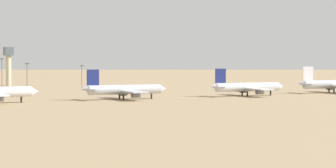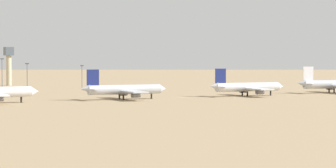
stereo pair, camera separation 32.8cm
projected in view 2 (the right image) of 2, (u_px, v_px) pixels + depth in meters
The scene contains 9 objects.
ground at pixel (181, 97), 321.84m from camera, with size 4000.00×4000.00×0.00m, color #9E8460.
ridge_center at pixel (80, 41), 1512.82m from camera, with size 379.21×328.52×98.86m, color gray.
parked_jet_navy_3 at pixel (124, 90), 304.01m from camera, with size 37.82×31.89×12.49m.
parked_jet_navy_4 at pixel (247, 87), 329.98m from camera, with size 37.62×31.77×12.42m.
parked_jet_white_5 at pixel (334, 84), 358.57m from camera, with size 38.81×33.22×12.90m.
control_tower at pixel (9, 62), 451.48m from camera, with size 5.20×5.20×23.57m.
light_pole_west at pixel (27, 75), 364.55m from camera, with size 1.80×0.50×14.48m.
light_pole_mid at pixel (82, 74), 417.33m from camera, with size 1.80×0.50×12.84m.
light_pole_east at pixel (2, 72), 380.81m from camera, with size 1.80×0.50×16.79m.
Camera 2 is at (-159.16, -279.29, 17.68)m, focal length 78.99 mm.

